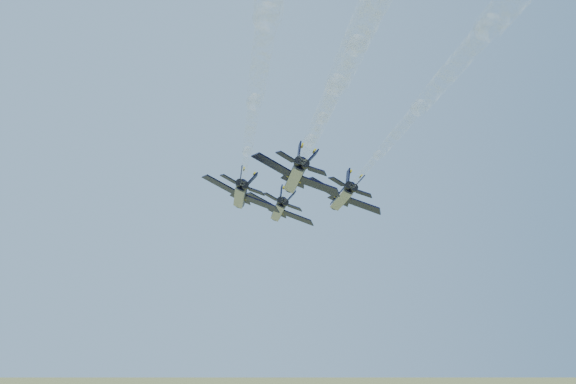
{
  "coord_description": "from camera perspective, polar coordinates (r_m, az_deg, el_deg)",
  "views": [
    {
      "loc": [
        -14.79,
        -103.44,
        73.13
      ],
      "look_at": [
        -0.69,
        -1.41,
        95.26
      ],
      "focal_mm": 40.0,
      "sensor_mm": 36.0,
      "label": 1
    }
  ],
  "objects": [
    {
      "name": "jet_slot",
      "position": [
        90.46,
        0.64,
        1.36
      ],
      "size": [
        12.66,
        17.43,
        5.83
      ],
      "rotation": [
        0.0,
        0.42,
        -0.04
      ],
      "color": "black"
    },
    {
      "name": "smoke_trail_left",
      "position": [
        52.82,
        -2.52,
        11.47
      ],
      "size": [
        4.53,
        69.07,
        2.86
      ],
      "rotation": [
        0.0,
        0.42,
        -0.04
      ],
      "color": "white"
    },
    {
      "name": "jet_right",
      "position": [
        104.84,
        4.81,
        -0.47
      ],
      "size": [
        12.66,
        17.43,
        5.83
      ],
      "rotation": [
        0.0,
        0.42,
        -0.04
      ],
      "color": "black"
    },
    {
      "name": "smoke_trail_lead",
      "position": [
        65.08,
        3.24,
        6.84
      ],
      "size": [
        4.53,
        69.07,
        2.86
      ],
      "rotation": [
        0.0,
        0.42,
        -0.04
      ],
      "color": "white"
    },
    {
      "name": "jet_left",
      "position": [
        103.1,
        -4.23,
        -0.29
      ],
      "size": [
        12.66,
        17.43,
        5.83
      ],
      "rotation": [
        0.0,
        0.42,
        -0.04
      ],
      "color": "black"
    },
    {
      "name": "smoke_trail_right",
      "position": [
        56.12,
        14.82,
        10.42
      ],
      "size": [
        4.53,
        69.07,
        2.86
      ],
      "rotation": [
        0.0,
        0.42,
        -0.04
      ],
      "color": "white"
    },
    {
      "name": "jet_lead",
      "position": [
        115.67,
        -0.83,
        -1.62
      ],
      "size": [
        12.66,
        17.43,
        5.83
      ],
      "rotation": [
        0.0,
        0.42,
        -0.04
      ],
      "color": "black"
    }
  ]
}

